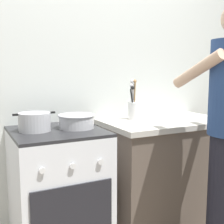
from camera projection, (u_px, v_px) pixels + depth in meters
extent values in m
cube|color=silver|center=(108.00, 76.00, 2.51)|extent=(3.20, 0.10, 2.50)
cube|color=brown|center=(164.00, 176.00, 2.47)|extent=(0.96, 0.56, 0.86)
cube|color=#B7B2A8|center=(166.00, 122.00, 2.41)|extent=(1.00, 0.60, 0.04)
cube|color=silver|center=(59.00, 195.00, 2.07)|extent=(0.60, 0.60, 0.88)
cube|color=#232326|center=(57.00, 131.00, 2.00)|extent=(0.60, 0.60, 0.02)
cube|color=black|center=(73.00, 217.00, 1.80)|extent=(0.51, 0.01, 0.40)
cylinder|color=silver|center=(42.00, 171.00, 1.67)|extent=(0.04, 0.01, 0.04)
cylinder|color=silver|center=(73.00, 166.00, 1.75)|extent=(0.04, 0.01, 0.04)
cylinder|color=silver|center=(101.00, 162.00, 1.83)|extent=(0.04, 0.01, 0.04)
cylinder|color=#B2B2B7|center=(35.00, 122.00, 1.96)|extent=(0.21, 0.21, 0.12)
cube|color=black|center=(15.00, 115.00, 1.90)|extent=(0.04, 0.02, 0.01)
cube|color=black|center=(52.00, 112.00, 2.00)|extent=(0.04, 0.02, 0.01)
cylinder|color=#B7B7BC|center=(77.00, 121.00, 2.06)|extent=(0.24, 0.24, 0.09)
torus|color=#B7B7BC|center=(76.00, 115.00, 2.05)|extent=(0.25, 0.25, 0.01)
cylinder|color=silver|center=(134.00, 111.00, 2.44)|extent=(0.10, 0.10, 0.14)
cylinder|color=silver|center=(131.00, 102.00, 2.42)|extent=(0.01, 0.03, 0.24)
sphere|color=silver|center=(132.00, 86.00, 2.40)|extent=(0.03, 0.03, 0.03)
cylinder|color=#9E7547|center=(134.00, 100.00, 2.42)|extent=(0.02, 0.04, 0.28)
sphere|color=#9E7547|center=(135.00, 81.00, 2.40)|extent=(0.03, 0.03, 0.03)
cylinder|color=#B7BABF|center=(133.00, 101.00, 2.43)|extent=(0.03, 0.04, 0.26)
sphere|color=#B7BABF|center=(133.00, 84.00, 2.41)|extent=(0.03, 0.03, 0.03)
cylinder|color=silver|center=(132.00, 100.00, 2.43)|extent=(0.04, 0.05, 0.28)
sphere|color=silver|center=(132.00, 81.00, 2.41)|extent=(0.03, 0.03, 0.03)
cylinder|color=black|center=(133.00, 103.00, 2.40)|extent=(0.03, 0.04, 0.22)
sphere|color=black|center=(133.00, 88.00, 2.39)|extent=(0.03, 0.03, 0.03)
cylinder|color=#D3AA8C|center=(198.00, 70.00, 1.84)|extent=(0.07, 0.41, 0.24)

